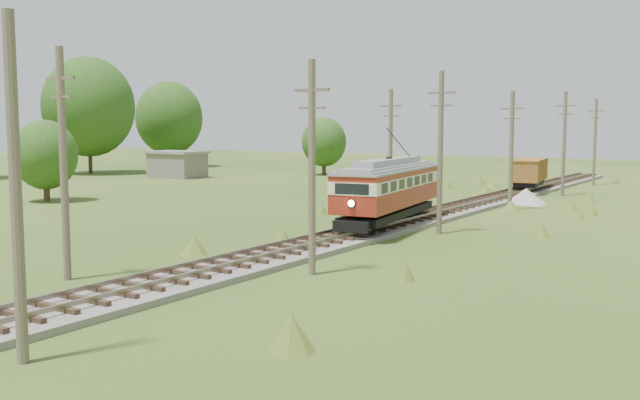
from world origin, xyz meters
The scene contains 17 objects.
railbed_main centered at (0.00, 34.00, 0.19)m, with size 3.60×96.00×0.57m.
streetcar centered at (0.00, 31.06, 2.52)m, with size 4.38×11.84×5.36m.
gondola centered at (0.00, 58.72, 1.88)m, with size 3.50×7.65×2.45m.
gravel_pile centered at (2.73, 48.98, 0.55)m, with size 3.25×3.45×1.18m.
utility_pole_r_1 centered at (3.10, 5.00, 4.40)m, with size 0.30×0.30×8.80m.
utility_pole_r_2 centered at (3.30, 18.00, 4.42)m, with size 1.60×0.30×8.60m.
utility_pole_r_3 centered at (3.20, 31.00, 4.63)m, with size 1.60×0.30×9.00m.
utility_pole_r_4 centered at (3.00, 44.00, 4.32)m, with size 1.60×0.30×8.40m.
utility_pole_r_5 centered at (3.40, 57.00, 4.58)m, with size 1.60×0.30×8.90m.
utility_pole_r_6 centered at (3.20, 70.00, 4.47)m, with size 1.60×0.30×8.70m.
utility_pole_l_a centered at (-4.20, 12.00, 4.63)m, with size 1.60×0.30×9.00m.
utility_pole_l_b centered at (-4.50, 40.00, 4.42)m, with size 1.60×0.30×8.60m.
tree_left_4 centered at (-54.00, 54.00, 8.37)m, with size 11.34×11.34×14.61m.
tree_left_5 centered at (-56.00, 70.00, 7.12)m, with size 9.66×9.66×12.44m.
tree_mid_a centered at (-28.00, 68.00, 4.02)m, with size 5.46×5.46×7.03m.
tree_mid_c centered at (-30.00, 30.00, 3.71)m, with size 5.04×5.04×6.49m.
shed centered at (-40.00, 55.00, 1.57)m, with size 6.40×4.40×3.10m.
Camera 1 is at (18.94, -5.65, 5.99)m, focal length 40.00 mm.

